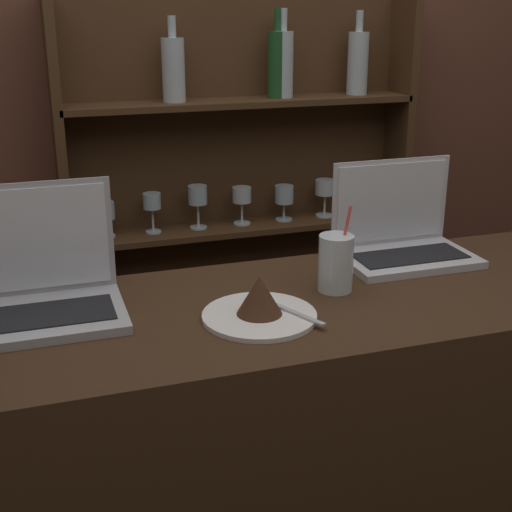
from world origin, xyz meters
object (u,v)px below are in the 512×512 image
laptop_near (44,286)px  cake_plate (260,304)px  water_glass (336,263)px  laptop_far (401,236)px

laptop_near → cake_plate: (0.40, -0.16, -0.03)m
water_glass → laptop_near: bearing=173.4°
cake_plate → laptop_near: bearing=158.3°
laptop_near → cake_plate: bearing=-21.7°
laptop_far → cake_plate: bearing=-152.0°
laptop_near → water_glass: (0.60, -0.07, 0.00)m
laptop_near → laptop_far: 0.85m
water_glass → laptop_far: bearing=31.3°
laptop_near → cake_plate: laptop_near is taller
laptop_near → water_glass: laptop_near is taller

